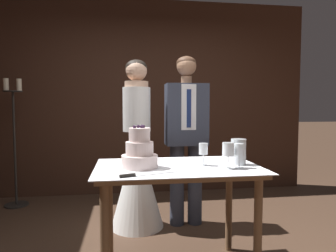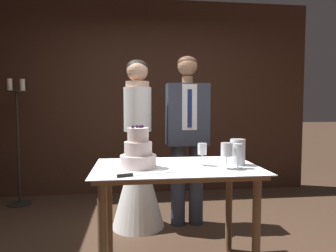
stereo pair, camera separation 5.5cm
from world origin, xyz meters
The scene contains 11 objects.
wall_back centered at (0.00, 2.16, 1.37)m, with size 4.55×0.12×2.75m, color #382116.
cake_table centered at (0.00, -0.04, 0.70)m, with size 1.19×0.75×0.81m.
tiered_cake centered at (-0.28, -0.07, 0.92)m, with size 0.26×0.26×0.31m.
cake_knife centered at (-0.30, -0.32, 0.82)m, with size 0.39×0.14×0.02m.
wine_glass_near centered at (0.19, -0.05, 0.93)m, with size 0.07×0.07×0.17m.
wine_glass_middle centered at (0.33, -0.19, 0.94)m, with size 0.08×0.08×0.18m.
wine_glass_far centered at (0.42, -0.17, 0.93)m, with size 0.07×0.07×0.17m.
hurricane_candle centered at (0.46, -0.05, 0.90)m, with size 0.11×0.11×0.19m.
bride centered at (-0.26, 0.87, 0.63)m, with size 0.54×0.54×1.71m.
groom centered at (0.25, 0.87, 0.99)m, with size 0.43×0.25×1.76m.
candle_stand centered at (-1.74, 1.74, 0.75)m, with size 0.28×0.28×1.59m.
Camera 2 is at (-0.32, -2.18, 1.24)m, focal length 32.00 mm.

